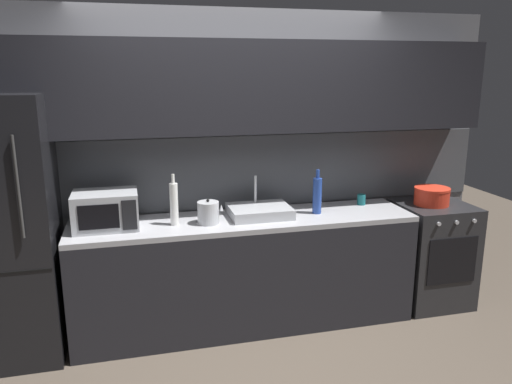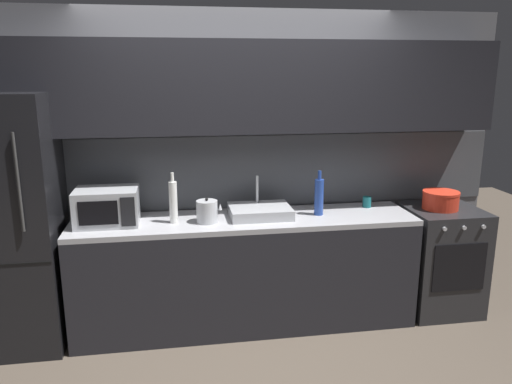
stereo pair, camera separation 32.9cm
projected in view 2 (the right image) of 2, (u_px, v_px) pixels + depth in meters
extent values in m
cube|color=slate|center=(238.00, 165.00, 4.21)|extent=(4.42, 0.10, 2.50)
cube|color=#4C4F54|center=(239.00, 172.00, 4.17)|extent=(4.42, 0.01, 0.60)
cube|color=black|center=(241.00, 87.00, 3.84)|extent=(4.07, 0.34, 0.70)
cube|color=black|center=(246.00, 274.00, 4.02)|extent=(2.68, 0.60, 0.86)
cube|color=#9E9EA3|center=(245.00, 220.00, 3.91)|extent=(2.68, 0.60, 0.04)
cube|color=black|center=(11.00, 224.00, 3.63)|extent=(0.68, 0.66, 1.88)
cylinder|color=#333333|center=(18.00, 183.00, 3.23)|extent=(0.02, 0.02, 0.66)
cube|color=#232326|center=(439.00, 259.00, 4.28)|extent=(0.60, 0.60, 0.90)
cube|color=black|center=(460.00, 268.00, 3.98)|extent=(0.45, 0.01, 0.40)
cylinder|color=#B2B2B7|center=(445.00, 229.00, 3.87)|extent=(0.03, 0.02, 0.03)
cylinder|color=#B2B2B7|center=(464.00, 228.00, 3.89)|extent=(0.03, 0.02, 0.03)
cylinder|color=#B2B2B7|center=(484.00, 227.00, 3.92)|extent=(0.03, 0.02, 0.03)
cube|color=#A8AAAF|center=(107.00, 206.00, 3.73)|extent=(0.46, 0.34, 0.27)
cube|color=black|center=(98.00, 213.00, 3.56)|extent=(0.28, 0.01, 0.18)
cube|color=black|center=(128.00, 212.00, 3.59)|extent=(0.10, 0.01, 0.22)
cube|color=#ADAFB5|center=(260.00, 211.00, 3.95)|extent=(0.48, 0.38, 0.08)
cylinder|color=silver|center=(257.00, 189.00, 4.04)|extent=(0.02, 0.02, 0.22)
cylinder|color=#B7BABF|center=(207.00, 212.00, 3.78)|extent=(0.16, 0.16, 0.17)
sphere|color=black|center=(207.00, 199.00, 3.76)|extent=(0.02, 0.02, 0.02)
cone|color=#B7BABF|center=(220.00, 207.00, 3.79)|extent=(0.03, 0.03, 0.05)
cylinder|color=silver|center=(173.00, 202.00, 3.75)|extent=(0.06, 0.06, 0.32)
cylinder|color=silver|center=(172.00, 177.00, 3.71)|extent=(0.02, 0.02, 0.07)
cylinder|color=#234299|center=(319.00, 197.00, 3.96)|extent=(0.07, 0.07, 0.29)
cylinder|color=#234299|center=(320.00, 175.00, 3.92)|extent=(0.03, 0.03, 0.07)
cylinder|color=#19666B|center=(367.00, 202.00, 4.21)|extent=(0.07, 0.07, 0.09)
cylinder|color=red|center=(440.00, 201.00, 4.15)|extent=(0.29, 0.29, 0.13)
cylinder|color=red|center=(441.00, 192.00, 4.13)|extent=(0.30, 0.30, 0.02)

